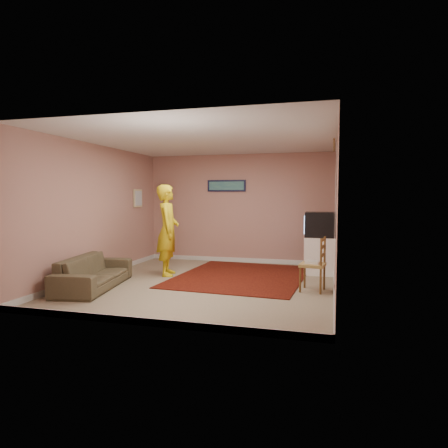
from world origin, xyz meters
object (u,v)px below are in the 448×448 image
(chair_b, at_px, (313,258))
(chair_a, at_px, (316,240))
(sofa, at_px, (94,272))
(crt_tv, at_px, (320,225))
(tv_cabinet, at_px, (320,255))
(person, at_px, (168,230))

(chair_b, bearing_deg, chair_a, -171.16)
(chair_b, distance_m, sofa, 3.78)
(crt_tv, height_order, chair_a, crt_tv)
(tv_cabinet, relative_size, chair_b, 1.53)
(crt_tv, bearing_deg, sofa, -147.78)
(crt_tv, bearing_deg, person, -162.14)
(sofa, bearing_deg, chair_a, -59.83)
(crt_tv, relative_size, chair_b, 1.21)
(tv_cabinet, relative_size, sofa, 0.40)
(crt_tv, relative_size, sofa, 0.32)
(chair_a, distance_m, person, 3.32)
(tv_cabinet, xyz_separation_m, person, (-2.96, -0.94, 0.53))
(tv_cabinet, xyz_separation_m, chair_b, (-0.06, -1.56, 0.18))
(chair_b, bearing_deg, sofa, -70.11)
(tv_cabinet, height_order, crt_tv, crt_tv)
(chair_b, distance_m, person, 2.98)
(person, bearing_deg, chair_a, -77.27)
(crt_tv, bearing_deg, chair_b, -91.90)
(person, bearing_deg, sofa, 133.04)
(chair_a, bearing_deg, tv_cabinet, -74.32)
(sofa, relative_size, person, 1.04)
(tv_cabinet, distance_m, sofa, 4.42)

